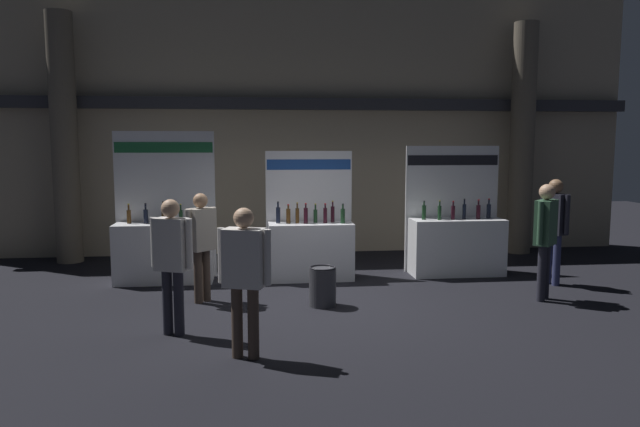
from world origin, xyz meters
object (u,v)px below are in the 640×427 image
at_px(trash_bin, 323,286).
at_px(visitor_1, 201,238).
at_px(exhibitor_booth_2, 456,241).
at_px(exhibitor_booth_0, 164,245).
at_px(visitor_4, 244,268).
at_px(exhibitor_booth_1, 311,245).
at_px(visitor_0, 172,255).
at_px(visitor_5, 554,222).
at_px(visitor_3, 545,231).

distance_m(trash_bin, visitor_1, 1.92).
height_order(exhibitor_booth_2, trash_bin, exhibitor_booth_2).
bearing_deg(exhibitor_booth_2, exhibitor_booth_0, -179.82).
xyz_separation_m(trash_bin, visitor_4, (-1.08, -1.99, 0.71)).
bearing_deg(trash_bin, visitor_4, -118.45).
distance_m(exhibitor_booth_0, exhibitor_booth_1, 2.49).
xyz_separation_m(exhibitor_booth_2, visitor_4, (-3.70, -3.81, 0.40)).
distance_m(exhibitor_booth_2, visitor_0, 5.45).
distance_m(exhibitor_booth_0, trash_bin, 3.10).
xyz_separation_m(visitor_1, visitor_4, (0.67, -2.39, 0.04)).
bearing_deg(visitor_5, exhibitor_booth_0, 58.25).
bearing_deg(visitor_4, exhibitor_booth_1, -87.06).
relative_size(exhibitor_booth_2, trash_bin, 3.99).
bearing_deg(exhibitor_booth_0, exhibitor_booth_2, 0.18).
height_order(trash_bin, visitor_0, visitor_0).
height_order(exhibitor_booth_2, visitor_3, exhibitor_booth_2).
bearing_deg(visitor_3, visitor_4, -20.94).
height_order(visitor_3, visitor_4, visitor_3).
bearing_deg(visitor_3, visitor_5, -168.82).
distance_m(trash_bin, visitor_5, 4.12).
relative_size(exhibitor_booth_2, visitor_0, 1.37).
xyz_separation_m(exhibitor_booth_0, exhibitor_booth_1, (2.49, -0.06, -0.04)).
xyz_separation_m(exhibitor_booth_1, visitor_0, (-1.96, -2.85, 0.41)).
height_order(trash_bin, visitor_1, visitor_1).
bearing_deg(visitor_3, trash_bin, -45.58).
relative_size(visitor_0, visitor_3, 0.96).
distance_m(exhibitor_booth_1, visitor_3, 3.82).
distance_m(exhibitor_booth_0, visitor_3, 6.12).
height_order(visitor_4, visitor_5, visitor_5).
bearing_deg(exhibitor_booth_1, visitor_5, -12.54).
distance_m(exhibitor_booth_1, visitor_0, 3.48).
bearing_deg(exhibitor_booth_1, exhibitor_booth_2, 1.60).
bearing_deg(visitor_1, exhibitor_booth_1, -6.81).
distance_m(trash_bin, visitor_3, 3.41).
bearing_deg(visitor_1, exhibitor_booth_0, 73.43).
relative_size(exhibitor_booth_2, visitor_5, 1.31).
bearing_deg(visitor_4, trash_bin, -99.54).
height_order(visitor_0, visitor_3, visitor_3).
xyz_separation_m(exhibitor_booth_1, visitor_3, (3.33, -1.80, 0.46)).
bearing_deg(trash_bin, exhibitor_booth_1, 90.23).
height_order(exhibitor_booth_2, visitor_5, exhibitor_booth_2).
bearing_deg(visitor_4, visitor_1, -55.48).
height_order(trash_bin, visitor_5, visitor_5).
bearing_deg(visitor_1, visitor_5, -39.89).
xyz_separation_m(exhibitor_booth_0, visitor_4, (1.42, -3.80, 0.38)).
height_order(trash_bin, visitor_4, visitor_4).
height_order(exhibitor_booth_0, visitor_5, exhibitor_booth_0).
bearing_deg(visitor_4, visitor_3, -137.34).
relative_size(visitor_3, visitor_5, 0.99).
relative_size(exhibitor_booth_1, trash_bin, 3.84).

